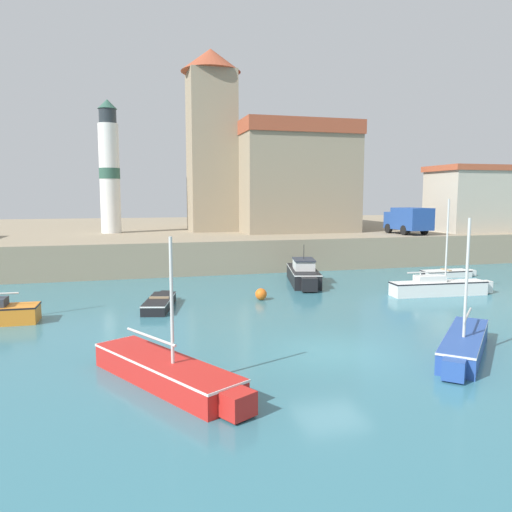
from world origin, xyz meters
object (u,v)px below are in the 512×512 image
object	(u,v)px
dinghy_white_5	(447,273)
lighthouse	(109,169)
truck_on_quay	(408,220)
dinghy_black_1	(160,302)
sailboat_white_3	(439,287)
motorboat_black_0	(303,274)
sailboat_red_6	(167,371)
mooring_buoy	(261,294)
harbor_shed_near_wharf	(480,199)
church	(269,173)
sailboat_blue_4	(464,344)

from	to	relation	value
dinghy_white_5	lighthouse	xyz separation A→B (m)	(-22.56, 15.30, 7.55)
lighthouse	truck_on_quay	bearing A→B (deg)	-18.14
dinghy_black_1	lighthouse	world-z (taller)	lighthouse
sailboat_white_3	truck_on_quay	xyz separation A→B (m)	(5.91, 12.84, 3.12)
motorboat_black_0	truck_on_quay	distance (m)	14.37
motorboat_black_0	sailboat_red_6	size ratio (longest dim) A/B	1.02
dinghy_black_1	sailboat_white_3	xyz separation A→B (m)	(15.53, -0.81, 0.20)
dinghy_white_5	lighthouse	bearing A→B (deg)	145.85
mooring_buoy	truck_on_quay	bearing A→B (deg)	35.66
motorboat_black_0	truck_on_quay	size ratio (longest dim) A/B	1.46
motorboat_black_0	harbor_shed_near_wharf	bearing A→B (deg)	23.13
dinghy_white_5	sailboat_red_6	bearing A→B (deg)	-143.80
truck_on_quay	sailboat_white_3	bearing A→B (deg)	-114.73
motorboat_black_0	sailboat_red_6	bearing A→B (deg)	-123.32
truck_on_quay	lighthouse	bearing A→B (deg)	161.86
sailboat_white_3	dinghy_white_5	xyz separation A→B (m)	(4.46, 5.40, -0.23)
dinghy_white_5	dinghy_black_1	bearing A→B (deg)	-167.05
dinghy_black_1	truck_on_quay	xyz separation A→B (m)	(21.44, 12.03, 3.32)
harbor_shed_near_wharf	dinghy_white_5	bearing A→B (deg)	-137.39
lighthouse	dinghy_black_1	bearing A→B (deg)	-82.63
sailboat_white_3	harbor_shed_near_wharf	bearing A→B (deg)	45.39
sailboat_white_3	mooring_buoy	xyz separation A→B (m)	(-10.10, 1.35, -0.17)
mooring_buoy	dinghy_white_5	bearing A→B (deg)	15.56
mooring_buoy	church	xyz separation A→B (m)	(6.92, 21.91, 7.47)
sailboat_white_3	church	xyz separation A→B (m)	(-3.17, 23.26, 7.30)
church	harbor_shed_near_wharf	world-z (taller)	church
truck_on_quay	motorboat_black_0	bearing A→B (deg)	-148.74
sailboat_blue_4	harbor_shed_near_wharf	size ratio (longest dim) A/B	0.55
motorboat_black_0	lighthouse	world-z (taller)	lighthouse
harbor_shed_near_wharf	truck_on_quay	distance (m)	8.26
sailboat_red_6	sailboat_white_3	bearing A→B (deg)	30.91
dinghy_white_5	sailboat_red_6	world-z (taller)	sailboat_red_6
truck_on_quay	dinghy_white_5	bearing A→B (deg)	-101.10
lighthouse	harbor_shed_near_wharf	xyz separation A→B (m)	(32.00, -6.62, -2.49)
sailboat_white_3	lighthouse	world-z (taller)	lighthouse
sailboat_white_3	sailboat_red_6	xyz separation A→B (m)	(-16.07, -9.62, -0.07)
dinghy_white_5	mooring_buoy	distance (m)	15.10
sailboat_blue_4	dinghy_white_5	bearing A→B (deg)	55.74
sailboat_white_3	truck_on_quay	distance (m)	14.48
sailboat_red_6	harbor_shed_near_wharf	world-z (taller)	harbor_shed_near_wharf
sailboat_blue_4	church	xyz separation A→B (m)	(2.56, 32.82, 7.37)
dinghy_white_5	lighthouse	distance (m)	28.28
dinghy_black_1	harbor_shed_near_wharf	bearing A→B (deg)	24.29
dinghy_black_1	harbor_shed_near_wharf	distance (m)	32.68
motorboat_black_0	dinghy_black_1	bearing A→B (deg)	-153.32
dinghy_white_5	sailboat_red_6	size ratio (longest dim) A/B	0.65
mooring_buoy	sailboat_red_6	bearing A→B (deg)	-118.57
dinghy_white_5	truck_on_quay	world-z (taller)	truck_on_quay
sailboat_red_6	mooring_buoy	distance (m)	12.50
sailboat_red_6	lighthouse	bearing A→B (deg)	93.83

